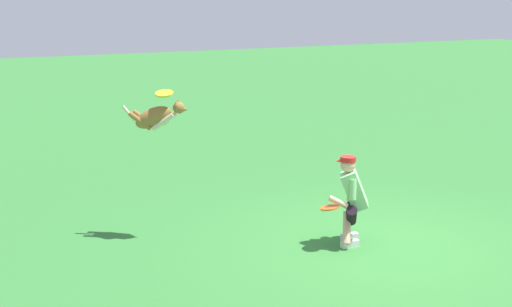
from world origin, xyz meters
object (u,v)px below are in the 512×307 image
(dog, at_px, (156,117))
(frisbee_flying, at_px, (164,93))
(person, at_px, (351,197))
(frisbee_held, at_px, (329,208))

(dog, height_order, frisbee_flying, frisbee_flying)
(dog, distance_m, frisbee_flying, 0.37)
(person, relative_size, dog, 1.53)
(dog, distance_m, frisbee_held, 2.78)
(person, xyz_separation_m, dog, (2.40, -1.44, 1.10))
(dog, relative_size, frisbee_held, 3.25)
(frisbee_held, bearing_deg, dog, -36.45)
(person, height_order, dog, dog)
(person, relative_size, frisbee_flying, 5.03)
(frisbee_flying, bearing_deg, frisbee_held, 143.77)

